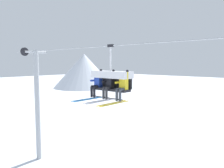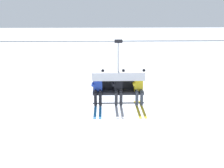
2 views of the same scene
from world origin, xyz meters
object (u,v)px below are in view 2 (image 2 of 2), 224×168
(chairlift_chair, at_px, (118,78))
(skier_yellow, at_px, (139,87))
(skier_black, at_px, (118,87))
(skier_blue, at_px, (98,87))

(chairlift_chair, relative_size, skier_yellow, 1.36)
(chairlift_chair, xyz_separation_m, skier_yellow, (0.76, -0.21, -0.27))
(chairlift_chair, distance_m, skier_black, 0.35)
(skier_black, bearing_deg, skier_blue, 180.00)
(skier_blue, relative_size, skier_yellow, 1.00)
(skier_blue, xyz_separation_m, skier_yellow, (1.51, 0.00, 0.00))
(skier_blue, height_order, skier_black, same)
(skier_blue, bearing_deg, skier_yellow, 0.00)
(skier_black, height_order, skier_yellow, same)
(chairlift_chair, height_order, skier_black, chairlift_chair)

